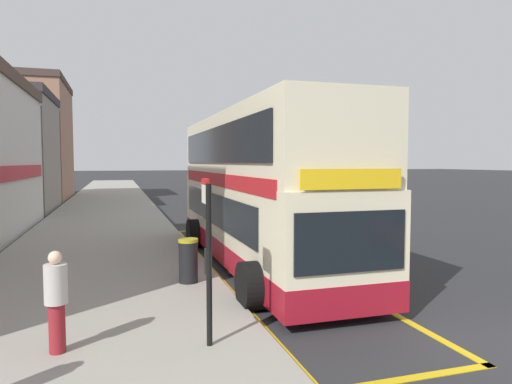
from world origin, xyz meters
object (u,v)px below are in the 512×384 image
Objects in this scene: bus_stop_sign at (208,247)px; litter_bin at (188,260)px; pedestrian_waiting_near_sign at (56,298)px; parked_car_maroon_kerbside at (209,183)px; double_decker_bus at (257,194)px; parked_car_silver_behind at (245,192)px.

litter_bin is (0.25, 3.75, -1.02)m from bus_stop_sign.
parked_car_maroon_kerbside is at bearing 75.67° from pedestrian_waiting_near_sign.
parked_car_maroon_kerbside reaches higher than litter_bin.
double_decker_bus reaches higher than parked_car_silver_behind.
double_decker_bus is 20.61m from parked_car_silver_behind.
parked_car_silver_behind reaches higher than litter_bin.
parked_car_maroon_kerbside is 1.00× the size of parked_car_silver_behind.
double_decker_bus is at bearing 40.95° from litter_bin.
double_decker_bus reaches higher than parked_car_maroon_kerbside.
parked_car_silver_behind is (5.24, 19.89, -1.27)m from double_decker_bus.
bus_stop_sign is 3.90m from litter_bin.
litter_bin is (-7.80, -36.92, -0.13)m from parked_car_maroon_kerbside.
parked_car_maroon_kerbside is (5.44, 34.87, -1.27)m from double_decker_bus.
parked_car_maroon_kerbside is at bearing 78.06° from litter_bin.
parked_car_silver_behind is 3.99× the size of litter_bin.
litter_bin is (2.50, 3.42, -0.31)m from pedestrian_waiting_near_sign.
bus_stop_sign is at bearing -101.48° from parked_car_maroon_kerbside.
double_decker_bus is 10.72× the size of litter_bin.
double_decker_bus is 7.40m from pedestrian_waiting_near_sign.
double_decker_bus reaches higher than litter_bin.
parked_car_maroon_kerbside is at bearing 81.13° from double_decker_bus.
double_decker_bus is 2.69× the size of parked_car_silver_behind.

